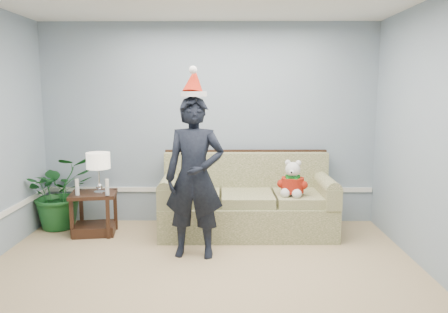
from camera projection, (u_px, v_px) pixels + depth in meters
name	position (u px, v px, depth m)	size (l,w,h in m)	color
room_shell	(196.00, 149.00, 3.43)	(4.54, 5.04, 2.74)	tan
wainscot_trim	(96.00, 216.00, 4.74)	(4.49, 4.99, 0.06)	white
sofa	(247.00, 204.00, 5.60)	(2.18, 0.96, 1.01)	#4F5D2C
side_table	(94.00, 218.00, 5.52)	(0.61, 0.54, 0.53)	#321912
table_lamp	(98.00, 162.00, 5.37)	(0.29, 0.29, 0.51)	silver
candle_pair	(92.00, 188.00, 5.32)	(0.42, 0.05, 0.20)	silver
houseplant	(60.00, 192.00, 5.74)	(0.87, 0.75, 0.96)	#195522
man	(195.00, 178.00, 4.70)	(0.64, 0.42, 1.75)	black
santa_hat	(194.00, 83.00, 4.56)	(0.34, 0.36, 0.32)	silver
teddy_bear	(293.00, 183.00, 5.30)	(0.34, 0.35, 0.45)	silver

